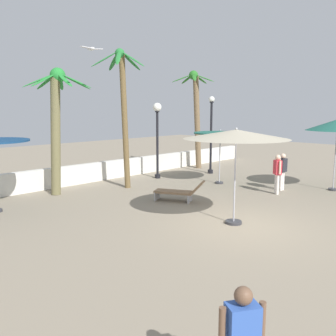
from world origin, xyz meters
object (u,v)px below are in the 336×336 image
(lamp_post_0, at_px, (157,128))
(lamp_post_1, at_px, (211,131))
(palm_tree_0, at_px, (196,110))
(patio_umbrella_1, at_px, (236,135))
(palm_tree_2, at_px, (56,117))
(palm_tree_1, at_px, (123,105))
(guest_1, at_px, (277,170))
(lounge_chair_0, at_px, (180,191))
(guest_0, at_px, (283,168))
(seagull_0, at_px, (91,49))
(patio_umbrella_0, at_px, (220,135))

(lamp_post_0, height_order, lamp_post_1, lamp_post_1)
(lamp_post_0, bearing_deg, palm_tree_0, 8.86)
(patio_umbrella_1, xyz_separation_m, palm_tree_2, (-1.67, 7.39, 0.45))
(palm_tree_1, bearing_deg, guest_1, -55.92)
(guest_1, bearing_deg, lounge_chair_0, 151.00)
(palm_tree_1, relative_size, guest_1, 3.64)
(patio_umbrella_1, height_order, palm_tree_0, palm_tree_0)
(palm_tree_1, bearing_deg, palm_tree_0, 11.16)
(palm_tree_0, height_order, lounge_chair_0, palm_tree_0)
(palm_tree_1, distance_m, guest_0, 7.31)
(patio_umbrella_1, distance_m, guest_0, 5.72)
(lamp_post_0, distance_m, guest_1, 6.30)
(patio_umbrella_1, height_order, palm_tree_2, palm_tree_2)
(palm_tree_1, bearing_deg, seagull_0, -152.52)
(patio_umbrella_0, xyz_separation_m, lounge_chair_0, (-3.79, -0.94, -1.90))
(guest_0, distance_m, seagull_0, 9.10)
(lamp_post_1, bearing_deg, guest_1, -112.13)
(palm_tree_1, distance_m, lounge_chair_0, 4.65)
(lounge_chair_0, bearing_deg, patio_umbrella_0, 13.95)
(patio_umbrella_0, xyz_separation_m, palm_tree_2, (-6.30, 3.45, 0.87))
(lamp_post_0, xyz_separation_m, lounge_chair_0, (-2.71, -3.99, -2.16))
(palm_tree_1, height_order, lounge_chair_0, palm_tree_1)
(palm_tree_2, height_order, lamp_post_1, palm_tree_2)
(guest_0, relative_size, guest_1, 0.98)
(patio_umbrella_0, distance_m, palm_tree_0, 4.59)
(palm_tree_1, relative_size, palm_tree_2, 1.17)
(lamp_post_0, relative_size, lamp_post_1, 0.91)
(palm_tree_1, height_order, palm_tree_2, palm_tree_1)
(palm_tree_2, height_order, seagull_0, seagull_0)
(patio_umbrella_1, height_order, palm_tree_1, palm_tree_1)
(palm_tree_0, xyz_separation_m, palm_tree_2, (-8.89, -0.18, -0.24))
(patio_umbrella_0, relative_size, guest_0, 1.59)
(palm_tree_1, height_order, guest_0, palm_tree_1)
(patio_umbrella_1, distance_m, lamp_post_1, 8.84)
(lamp_post_1, bearing_deg, guest_0, -104.12)
(lamp_post_1, bearing_deg, palm_tree_1, 176.14)
(palm_tree_2, relative_size, guest_1, 3.11)
(palm_tree_2, xyz_separation_m, seagull_0, (0.18, -2.31, 2.38))
(patio_umbrella_0, distance_m, lounge_chair_0, 4.34)
(patio_umbrella_0, relative_size, palm_tree_0, 0.45)
(patio_umbrella_1, bearing_deg, lamp_post_0, 63.07)
(palm_tree_1, bearing_deg, lamp_post_1, -3.86)
(palm_tree_2, relative_size, lamp_post_1, 1.23)
(patio_umbrella_1, xyz_separation_m, palm_tree_1, (0.89, 6.32, 0.94))
(palm_tree_2, bearing_deg, guest_0, -41.67)
(palm_tree_1, bearing_deg, lounge_chair_0, -90.90)
(patio_umbrella_0, xyz_separation_m, palm_tree_1, (-3.73, 2.37, 1.36))
(palm_tree_1, relative_size, lamp_post_1, 1.44)
(lamp_post_1, height_order, lounge_chair_0, lamp_post_1)
(palm_tree_0, relative_size, lounge_chair_0, 2.89)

